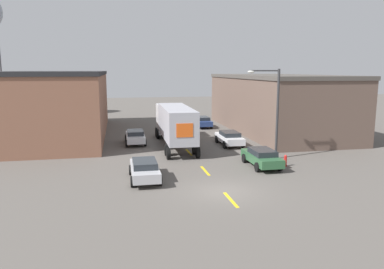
% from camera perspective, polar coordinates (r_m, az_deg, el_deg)
% --- Properties ---
extents(ground_plane, '(160.00, 160.00, 0.00)m').
position_cam_1_polar(ground_plane, '(22.89, 4.78, -8.60)').
color(ground_plane, '#56514C').
extents(road_centerline, '(0.20, 15.13, 0.01)m').
position_cam_1_polar(road_centerline, '(27.27, 2.02, -5.54)').
color(road_centerline, gold).
rests_on(road_centerline, ground_plane).
extents(warehouse_left, '(10.60, 23.92, 7.09)m').
position_cam_1_polar(warehouse_left, '(43.99, -20.02, 4.43)').
color(warehouse_left, brown).
rests_on(warehouse_left, ground_plane).
extents(warehouse_right, '(9.81, 23.43, 6.67)m').
position_cam_1_polar(warehouse_right, '(45.79, 12.53, 4.71)').
color(warehouse_right, brown).
rests_on(warehouse_right, ground_plane).
extents(semi_truck, '(2.90, 12.81, 3.89)m').
position_cam_1_polar(semi_truck, '(35.89, -2.76, 1.95)').
color(semi_truck, silver).
rests_on(semi_truck, ground_plane).
extents(parked_car_left_near, '(1.96, 4.56, 1.36)m').
position_cam_1_polar(parked_car_left_near, '(25.05, -7.24, -5.25)').
color(parked_car_left_near, '#B2B2B7').
rests_on(parked_car_left_near, ground_plane).
extents(parked_car_right_far, '(1.96, 4.56, 1.36)m').
position_cam_1_polar(parked_car_right_far, '(47.85, 1.55, 2.02)').
color(parked_car_right_far, navy).
rests_on(parked_car_right_far, ground_plane).
extents(parked_car_right_mid, '(1.96, 4.56, 1.36)m').
position_cam_1_polar(parked_car_right_mid, '(36.43, 5.73, -0.49)').
color(parked_car_right_mid, silver).
rests_on(parked_car_right_mid, ground_plane).
extents(parked_car_right_near, '(1.96, 4.56, 1.36)m').
position_cam_1_polar(parked_car_right_near, '(28.75, 10.58, -3.38)').
color(parked_car_right_near, '#2D5B38').
rests_on(parked_car_right_near, ground_plane).
extents(parked_car_left_far, '(1.96, 4.56, 1.36)m').
position_cam_1_polar(parked_car_left_far, '(37.39, -8.64, -0.28)').
color(parked_car_left_far, silver).
rests_on(parked_car_left_far, ground_plane).
extents(street_lamp, '(2.73, 0.32, 7.32)m').
position_cam_1_polar(street_lamp, '(30.90, 12.33, 4.17)').
color(street_lamp, '#2D2D30').
rests_on(street_lamp, ground_plane).
extents(fire_hydrant, '(0.22, 0.22, 0.87)m').
position_cam_1_polar(fire_hydrant, '(29.32, 14.04, -3.88)').
color(fire_hydrant, red).
rests_on(fire_hydrant, ground_plane).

